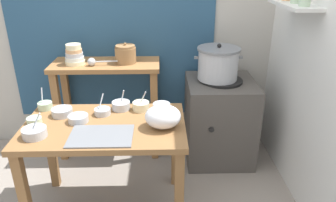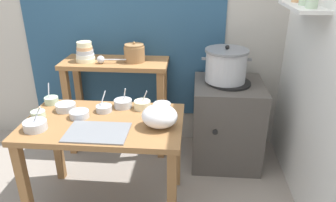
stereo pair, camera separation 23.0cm
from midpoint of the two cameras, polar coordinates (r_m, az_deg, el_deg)
name	(u,v)px [view 2 (the right image)]	position (r m, az deg, el deg)	size (l,w,h in m)	color
wall_back	(148,11)	(3.09, -1.35, 15.57)	(4.40, 0.12, 2.60)	#B2ADA3
wall_right	(332,35)	(2.40, 29.53, 10.05)	(0.30, 3.20, 2.60)	white
prep_table	(105,135)	(2.31, -8.37, -5.98)	(1.10, 0.66, 0.72)	olive
back_shelf_table	(116,84)	(3.03, -6.98, 3.03)	(0.96, 0.40, 0.90)	#9E6B3D
stove_block	(226,122)	(3.01, 12.44, -3.77)	(0.60, 0.61, 0.78)	#4C4742
steamer_pot	(226,65)	(2.81, 12.55, 6.17)	(0.42, 0.37, 0.31)	#B7BABF
clay_pot	(134,53)	(2.91, -3.70, 8.43)	(0.18, 0.18, 0.18)	olive
bowl_stack_enamel	(85,53)	(2.97, -12.33, 8.31)	(0.17, 0.17, 0.18)	beige
ladle	(102,60)	(2.89, -9.40, 7.21)	(0.26, 0.07, 0.07)	#B7BABF
serving_tray	(97,132)	(2.11, -9.36, -5.55)	(0.40, 0.28, 0.01)	slate
plastic_bag	(160,116)	(2.12, 1.60, -2.79)	(0.24, 0.20, 0.16)	white
prep_bowl_0	(79,114)	(2.33, -12.73, -2.30)	(0.14, 0.14, 0.05)	#B7BABF
prep_bowl_1	(122,103)	(2.44, -5.40, -0.41)	(0.13, 0.13, 0.16)	#B7BABF
prep_bowl_2	(35,125)	(2.24, -19.78, -4.08)	(0.15, 0.15, 0.16)	#B7BABF
prep_bowl_3	(66,107)	(2.46, -15.13, -1.04)	(0.15, 0.15, 0.05)	#B7BABF
prep_bowl_4	(51,100)	(2.60, -17.60, 0.12)	(0.10, 0.10, 0.16)	#B7D1AD
prep_bowl_5	(142,104)	(2.40, -1.85, -0.67)	(0.12, 0.12, 0.15)	beige
prep_bowl_6	(38,114)	(2.42, -19.52, -2.18)	(0.10, 0.10, 0.04)	#B7D1AD
prep_bowl_7	(162,107)	(2.36, 1.73, -1.12)	(0.13, 0.13, 0.06)	#B7BABF
prep_bowl_8	(104,108)	(2.39, -8.58, -1.31)	(0.12, 0.12, 0.15)	#B7BABF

